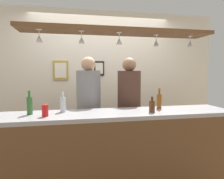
{
  "coord_description": "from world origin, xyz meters",
  "views": [
    {
      "loc": [
        -0.53,
        -2.57,
        1.49
      ],
      "look_at": [
        0.0,
        0.1,
        1.26
      ],
      "focal_mm": 31.97,
      "sensor_mm": 36.0,
      "label": 1
    }
  ],
  "objects_px": {
    "bottle_beer_green_import": "(30,105)",
    "drink_can": "(45,111)",
    "bottle_soda_clear": "(63,104)",
    "picture_frame_caricature": "(61,70)",
    "bottle_beer_brown_stubby": "(152,106)",
    "person_left_grey_shirt": "(89,105)",
    "picture_frame_crest": "(99,68)",
    "person_middle_brown_shirt": "(129,104)",
    "bottle_beer_amber_tall": "(159,101)"
  },
  "relations": [
    {
      "from": "drink_can",
      "to": "picture_frame_crest",
      "type": "relative_size",
      "value": 0.47
    },
    {
      "from": "bottle_soda_clear",
      "to": "picture_frame_caricature",
      "type": "bearing_deg",
      "value": 94.02
    },
    {
      "from": "picture_frame_caricature",
      "to": "bottle_beer_brown_stubby",
      "type": "bearing_deg",
      "value": -53.69
    },
    {
      "from": "person_left_grey_shirt",
      "to": "bottle_beer_brown_stubby",
      "type": "relative_size",
      "value": 9.48
    },
    {
      "from": "person_left_grey_shirt",
      "to": "person_middle_brown_shirt",
      "type": "bearing_deg",
      "value": 0.0
    },
    {
      "from": "bottle_beer_amber_tall",
      "to": "drink_can",
      "type": "height_order",
      "value": "bottle_beer_amber_tall"
    },
    {
      "from": "drink_can",
      "to": "picture_frame_caricature",
      "type": "xyz_separation_m",
      "value": [
        0.08,
        1.48,
        0.43
      ]
    },
    {
      "from": "bottle_soda_clear",
      "to": "picture_frame_caricature",
      "type": "relative_size",
      "value": 0.68
    },
    {
      "from": "bottle_beer_brown_stubby",
      "to": "picture_frame_crest",
      "type": "relative_size",
      "value": 0.69
    },
    {
      "from": "bottle_beer_brown_stubby",
      "to": "picture_frame_crest",
      "type": "height_order",
      "value": "picture_frame_crest"
    },
    {
      "from": "bottle_beer_amber_tall",
      "to": "bottle_soda_clear",
      "type": "relative_size",
      "value": 1.13
    },
    {
      "from": "picture_frame_caricature",
      "to": "drink_can",
      "type": "bearing_deg",
      "value": -93.22
    },
    {
      "from": "person_middle_brown_shirt",
      "to": "person_left_grey_shirt",
      "type": "bearing_deg",
      "value": 180.0
    },
    {
      "from": "bottle_beer_brown_stubby",
      "to": "drink_can",
      "type": "relative_size",
      "value": 1.48
    },
    {
      "from": "picture_frame_crest",
      "to": "drink_can",
      "type": "bearing_deg",
      "value": -117.31
    },
    {
      "from": "person_middle_brown_shirt",
      "to": "picture_frame_crest",
      "type": "height_order",
      "value": "person_middle_brown_shirt"
    },
    {
      "from": "bottle_beer_green_import",
      "to": "picture_frame_crest",
      "type": "xyz_separation_m",
      "value": [
        0.94,
        1.35,
        0.42
      ]
    },
    {
      "from": "bottle_beer_green_import",
      "to": "person_left_grey_shirt",
      "type": "bearing_deg",
      "value": 38.44
    },
    {
      "from": "person_left_grey_shirt",
      "to": "person_middle_brown_shirt",
      "type": "height_order",
      "value": "person_left_grey_shirt"
    },
    {
      "from": "picture_frame_caricature",
      "to": "picture_frame_crest",
      "type": "xyz_separation_m",
      "value": [
        0.68,
        0.0,
        0.04
      ]
    },
    {
      "from": "bottle_beer_amber_tall",
      "to": "picture_frame_crest",
      "type": "xyz_separation_m",
      "value": [
        -0.59,
        1.29,
        0.43
      ]
    },
    {
      "from": "person_left_grey_shirt",
      "to": "picture_frame_crest",
      "type": "distance_m",
      "value": 1.0
    },
    {
      "from": "bottle_beer_green_import",
      "to": "picture_frame_crest",
      "type": "distance_m",
      "value": 1.7
    },
    {
      "from": "bottle_soda_clear",
      "to": "bottle_beer_brown_stubby",
      "type": "distance_m",
      "value": 1.03
    },
    {
      "from": "person_left_grey_shirt",
      "to": "picture_frame_caricature",
      "type": "xyz_separation_m",
      "value": [
        -0.42,
        0.81,
        0.49
      ]
    },
    {
      "from": "person_middle_brown_shirt",
      "to": "picture_frame_crest",
      "type": "relative_size",
      "value": 6.55
    },
    {
      "from": "drink_can",
      "to": "picture_frame_caricature",
      "type": "relative_size",
      "value": 0.36
    },
    {
      "from": "person_left_grey_shirt",
      "to": "bottle_soda_clear",
      "type": "bearing_deg",
      "value": -126.12
    },
    {
      "from": "bottle_beer_green_import",
      "to": "drink_can",
      "type": "xyz_separation_m",
      "value": [
        0.18,
        -0.13,
        -0.04
      ]
    },
    {
      "from": "picture_frame_caricature",
      "to": "picture_frame_crest",
      "type": "distance_m",
      "value": 0.68
    },
    {
      "from": "drink_can",
      "to": "bottle_beer_green_import",
      "type": "bearing_deg",
      "value": 142.8
    },
    {
      "from": "person_left_grey_shirt",
      "to": "drink_can",
      "type": "height_order",
      "value": "person_left_grey_shirt"
    },
    {
      "from": "bottle_beer_amber_tall",
      "to": "bottle_beer_brown_stubby",
      "type": "distance_m",
      "value": 0.27
    },
    {
      "from": "picture_frame_caricature",
      "to": "bottle_soda_clear",
      "type": "bearing_deg",
      "value": -85.98
    },
    {
      "from": "person_middle_brown_shirt",
      "to": "bottle_beer_brown_stubby",
      "type": "height_order",
      "value": "person_middle_brown_shirt"
    },
    {
      "from": "bottle_beer_amber_tall",
      "to": "bottle_beer_brown_stubby",
      "type": "xyz_separation_m",
      "value": [
        -0.18,
        -0.2,
        -0.03
      ]
    },
    {
      "from": "bottle_beer_brown_stubby",
      "to": "drink_can",
      "type": "distance_m",
      "value": 1.18
    },
    {
      "from": "person_left_grey_shirt",
      "to": "bottle_beer_green_import",
      "type": "relative_size",
      "value": 6.56
    },
    {
      "from": "person_left_grey_shirt",
      "to": "picture_frame_caricature",
      "type": "relative_size",
      "value": 5.02
    },
    {
      "from": "bottle_beer_green_import",
      "to": "drink_can",
      "type": "bearing_deg",
      "value": -37.2
    },
    {
      "from": "person_left_grey_shirt",
      "to": "bottle_beer_green_import",
      "type": "bearing_deg",
      "value": -141.56
    },
    {
      "from": "bottle_beer_amber_tall",
      "to": "picture_frame_crest",
      "type": "relative_size",
      "value": 1.0
    },
    {
      "from": "person_left_grey_shirt",
      "to": "bottle_beer_amber_tall",
      "type": "height_order",
      "value": "person_left_grey_shirt"
    },
    {
      "from": "bottle_beer_amber_tall",
      "to": "drink_can",
      "type": "distance_m",
      "value": 1.37
    },
    {
      "from": "picture_frame_caricature",
      "to": "picture_frame_crest",
      "type": "bearing_deg",
      "value": 0.0
    },
    {
      "from": "person_middle_brown_shirt",
      "to": "bottle_beer_green_import",
      "type": "distance_m",
      "value": 1.39
    },
    {
      "from": "person_left_grey_shirt",
      "to": "picture_frame_crest",
      "type": "height_order",
      "value": "person_left_grey_shirt"
    },
    {
      "from": "bottle_beer_brown_stubby",
      "to": "drink_can",
      "type": "xyz_separation_m",
      "value": [
        -1.18,
        0.01,
        -0.01
      ]
    },
    {
      "from": "bottle_beer_green_import",
      "to": "bottle_beer_brown_stubby",
      "type": "bearing_deg",
      "value": -6.0
    },
    {
      "from": "person_middle_brown_shirt",
      "to": "picture_frame_caricature",
      "type": "distance_m",
      "value": 1.39
    }
  ]
}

